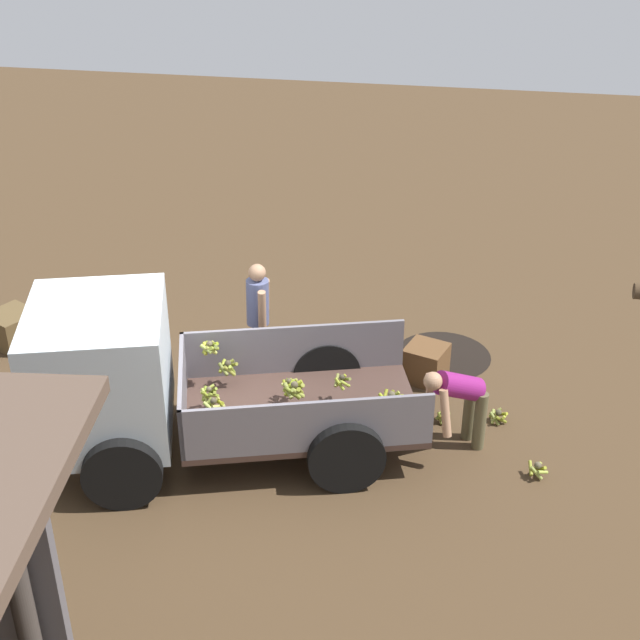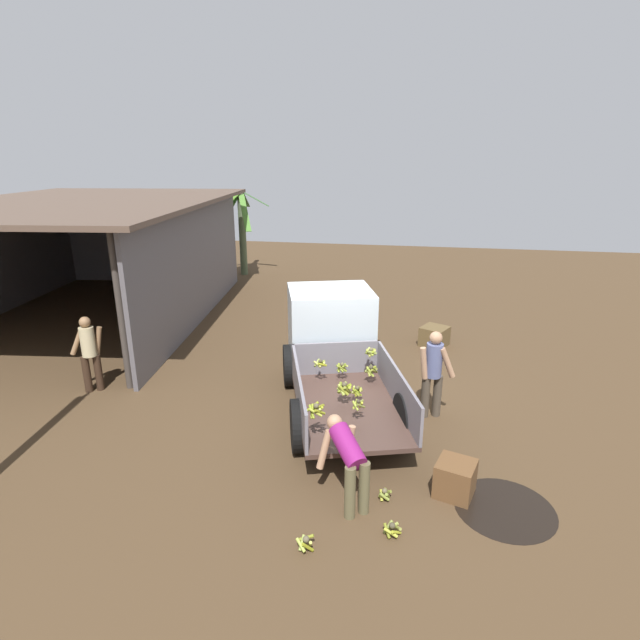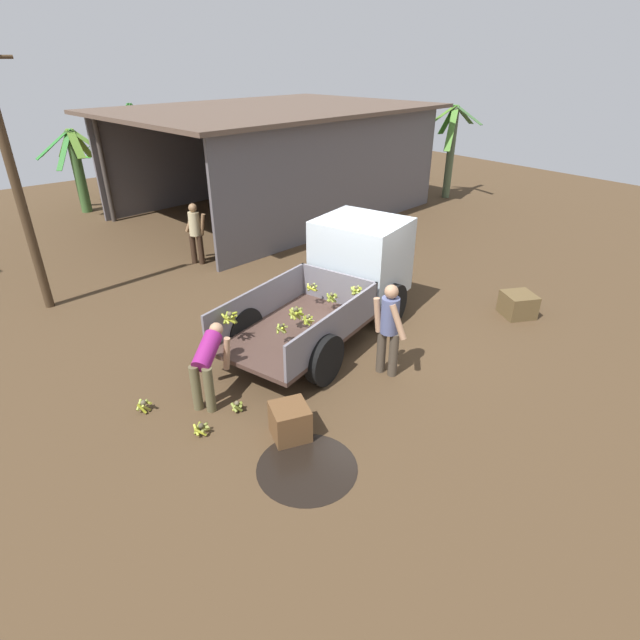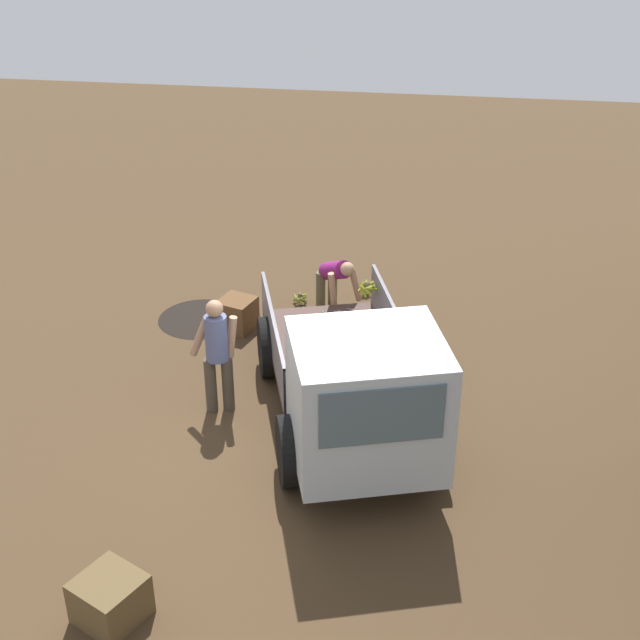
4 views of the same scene
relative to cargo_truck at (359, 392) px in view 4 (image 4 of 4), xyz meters
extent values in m
plane|color=#483421|center=(-0.11, -0.34, -1.06)|extent=(36.00, 36.00, 0.00)
cylinder|color=black|center=(-3.38, -2.97, -1.06)|extent=(1.38, 1.38, 0.01)
cube|color=#463129|center=(-1.77, -0.55, -0.58)|extent=(3.24, 2.52, 0.08)
cube|color=slate|center=(-2.03, 0.27, -0.21)|extent=(2.74, 0.89, 0.66)
cube|color=slate|center=(-1.52, -1.36, -0.21)|extent=(2.74, 0.89, 0.66)
cube|color=slate|center=(-0.44, -0.13, -0.21)|extent=(0.57, 1.70, 0.66)
cube|color=silver|center=(0.43, 0.13, 0.17)|extent=(1.96, 2.10, 1.58)
cube|color=#4C606B|center=(1.16, 0.36, 0.49)|extent=(0.44, 1.33, 0.69)
cylinder|color=black|center=(-0.06, 0.94, -0.62)|extent=(0.92, 0.47, 0.89)
cylinder|color=black|center=(0.48, -0.81, -0.62)|extent=(0.92, 0.47, 0.89)
cylinder|color=black|center=(-2.45, 0.20, -0.62)|extent=(0.92, 0.47, 0.89)
cylinder|color=black|center=(-1.91, -1.55, -0.62)|extent=(0.92, 0.47, 0.89)
sphere|color=#423B2B|center=(-0.79, -0.86, -0.20)|extent=(0.08, 0.08, 0.08)
cylinder|color=#98AE39|center=(-0.84, -0.85, -0.28)|extent=(0.06, 0.15, 0.18)
cylinder|color=olive|center=(-0.83, -0.92, -0.26)|extent=(0.18, 0.13, 0.14)
cylinder|color=olive|center=(-0.76, -0.93, -0.25)|extent=(0.19, 0.12, 0.13)
cylinder|color=olive|center=(-0.71, -0.87, -0.25)|extent=(0.06, 0.19, 0.12)
cylinder|color=olive|center=(-0.74, -0.80, -0.26)|extent=(0.17, 0.15, 0.13)
cylinder|color=olive|center=(-0.82, -0.81, -0.28)|extent=(0.16, 0.12, 0.17)
sphere|color=#413B2A|center=(-2.24, -0.77, -0.19)|extent=(0.07, 0.07, 0.07)
cylinder|color=#9DAF39|center=(-2.29, -0.73, -0.25)|extent=(0.14, 0.14, 0.14)
cylinder|color=olive|center=(-2.29, -0.82, -0.24)|extent=(0.14, 0.15, 0.12)
cylinder|color=#A3AB26|center=(-2.22, -0.82, -0.26)|extent=(0.14, 0.09, 0.16)
cylinder|color=olive|center=(-2.18, -0.78, -0.24)|extent=(0.05, 0.17, 0.13)
cylinder|color=#9BA832|center=(-2.22, -0.72, -0.25)|extent=(0.15, 0.09, 0.15)
sphere|color=brown|center=(-2.90, -0.20, 0.02)|extent=(0.09, 0.09, 0.09)
cylinder|color=#969A24|center=(-2.95, -0.26, -0.05)|extent=(0.19, 0.16, 0.15)
cylinder|color=olive|center=(-2.90, -0.27, -0.06)|extent=(0.19, 0.05, 0.19)
cylinder|color=#949D21|center=(-2.86, -0.25, -0.07)|extent=(0.16, 0.15, 0.20)
cylinder|color=olive|center=(-2.82, -0.21, -0.05)|extent=(0.07, 0.21, 0.15)
cylinder|color=olive|center=(-2.84, -0.13, -0.03)|extent=(0.19, 0.18, 0.12)
cylinder|color=olive|center=(-2.91, -0.14, -0.07)|extent=(0.17, 0.05, 0.20)
cylinder|color=olive|center=(-2.94, -0.14, -0.06)|extent=(0.18, 0.14, 0.18)
cylinder|color=#A7B037|center=(-2.99, -0.20, -0.04)|extent=(0.05, 0.22, 0.14)
sphere|color=#443D2C|center=(-0.89, 0.11, -0.11)|extent=(0.08, 0.08, 0.08)
cylinder|color=olive|center=(-0.83, 0.10, -0.18)|extent=(0.07, 0.16, 0.16)
cylinder|color=#91A144|center=(-0.87, 0.17, -0.16)|extent=(0.19, 0.11, 0.12)
cylinder|color=#A9AB4B|center=(-0.96, 0.15, -0.15)|extent=(0.14, 0.18, 0.10)
cylinder|color=#989D20|center=(-0.95, 0.06, -0.15)|extent=(0.15, 0.17, 0.11)
cylinder|color=#A8AA44|center=(-0.87, 0.05, -0.18)|extent=(0.17, 0.10, 0.16)
sphere|color=brown|center=(-1.72, -0.47, -0.16)|extent=(0.09, 0.09, 0.09)
cylinder|color=olive|center=(-1.65, -0.42, -0.22)|extent=(0.17, 0.20, 0.15)
cylinder|color=olive|center=(-1.71, -0.39, -0.23)|extent=(0.21, 0.06, 0.16)
cylinder|color=#9CA942|center=(-1.77, -0.42, -0.24)|extent=(0.17, 0.17, 0.19)
cylinder|color=olive|center=(-1.79, -0.47, -0.24)|extent=(0.05, 0.19, 0.19)
cylinder|color=olive|center=(-1.75, -0.53, -0.24)|extent=(0.19, 0.14, 0.18)
cylinder|color=#97A325|center=(-1.70, -0.55, -0.22)|extent=(0.22, 0.10, 0.15)
cylinder|color=#8CA122|center=(-1.65, -0.50, -0.23)|extent=(0.13, 0.20, 0.17)
sphere|color=brown|center=(-1.61, -0.69, -0.26)|extent=(0.07, 0.07, 0.07)
cylinder|color=olive|center=(-1.64, -0.65, -0.33)|extent=(0.13, 0.11, 0.15)
cylinder|color=olive|center=(-1.66, -0.67, -0.32)|extent=(0.08, 0.16, 0.13)
cylinder|color=#8DA226|center=(-1.65, -0.71, -0.33)|extent=(0.09, 0.14, 0.15)
cylinder|color=#A9B040|center=(-1.61, -0.76, -0.30)|extent=(0.17, 0.05, 0.10)
cylinder|color=#A6A933|center=(-1.58, -0.72, -0.33)|extent=(0.12, 0.10, 0.16)
cylinder|color=olive|center=(-1.56, -0.70, -0.33)|extent=(0.07, 0.14, 0.15)
cylinder|color=#929B21|center=(-1.56, -0.66, -0.33)|extent=(0.10, 0.14, 0.14)
cylinder|color=#A6AE4E|center=(-1.60, -0.62, -0.30)|extent=(0.17, 0.05, 0.10)
sphere|color=brown|center=(-0.71, -0.29, -0.22)|extent=(0.07, 0.07, 0.07)
cylinder|color=olive|center=(-0.78, -0.26, -0.28)|extent=(0.11, 0.18, 0.14)
cylinder|color=olive|center=(-0.78, -0.31, -0.29)|extent=(0.09, 0.17, 0.15)
cylinder|color=olive|center=(-0.73, -0.34, -0.30)|extent=(0.16, 0.09, 0.16)
cylinder|color=#9EA741|center=(-0.67, -0.35, -0.27)|extent=(0.18, 0.13, 0.12)
cylinder|color=olive|center=(-0.65, -0.29, -0.29)|extent=(0.04, 0.16, 0.16)
cylinder|color=#9DAF44|center=(-0.67, -0.25, -0.29)|extent=(0.14, 0.14, 0.16)
cylinder|color=olive|center=(-0.72, -0.23, -0.30)|extent=(0.16, 0.06, 0.16)
sphere|color=brown|center=(-0.58, -0.83, 0.07)|extent=(0.08, 0.08, 0.08)
cylinder|color=#95A546|center=(-0.55, -0.77, 0.04)|extent=(0.18, 0.10, 0.10)
cylinder|color=#A3A643|center=(-0.61, -0.79, 0.01)|extent=(0.15, 0.13, 0.15)
cylinder|color=olive|center=(-0.64, -0.81, 0.03)|extent=(0.10, 0.18, 0.12)
cylinder|color=olive|center=(-0.64, -0.86, 0.04)|extent=(0.11, 0.18, 0.10)
cylinder|color=olive|center=(-0.60, -0.90, 0.02)|extent=(0.18, 0.10, 0.12)
cylinder|color=olive|center=(-0.55, -0.88, 0.01)|extent=(0.15, 0.11, 0.16)
cylinder|color=olive|center=(-0.52, -0.85, 0.01)|extent=(0.08, 0.16, 0.15)
cylinder|color=#ACAF2C|center=(-0.52, -0.81, 0.01)|extent=(0.10, 0.17, 0.14)
cylinder|color=#473D31|center=(-0.86, -2.11, -0.65)|extent=(0.20, 0.20, 0.82)
cylinder|color=#473D31|center=(-0.93, -1.89, -0.65)|extent=(0.20, 0.20, 0.82)
cylinder|color=slate|center=(-0.90, -2.01, 0.08)|extent=(0.39, 0.39, 0.65)
sphere|color=tan|center=(-0.91, -2.01, 0.51)|extent=(0.23, 0.23, 0.23)
cylinder|color=tan|center=(-0.95, -2.24, 0.07)|extent=(0.21, 0.35, 0.60)
cylinder|color=tan|center=(-1.00, -1.83, 0.05)|extent=(0.16, 0.20, 0.61)
cylinder|color=brown|center=(-3.93, -0.86, -0.67)|extent=(0.22, 0.22, 0.78)
cylinder|color=brown|center=(-3.80, -1.03, -0.67)|extent=(0.22, 0.22, 0.78)
cylinder|color=#821B67|center=(-3.64, -0.78, -0.15)|extent=(0.72, 0.64, 0.52)
sphere|color=tan|center=(-3.34, -0.55, 0.03)|extent=(0.22, 0.22, 0.22)
cylinder|color=tan|center=(-3.52, -0.43, -0.32)|extent=(0.23, 0.26, 0.59)
cylinder|color=tan|center=(-3.31, -0.77, -0.33)|extent=(0.18, 0.19, 0.59)
sphere|color=brown|center=(-4.63, -0.40, -0.90)|extent=(0.09, 0.09, 0.09)
cylinder|color=#969B39|center=(-4.62, -0.45, -0.98)|extent=(0.15, 0.08, 0.17)
cylinder|color=olive|center=(-4.56, -0.39, -0.94)|extent=(0.06, 0.19, 0.11)
cylinder|color=#95A348|center=(-4.62, -0.34, -0.97)|extent=(0.17, 0.07, 0.16)
cylinder|color=#9DAF42|center=(-4.69, -0.35, -0.95)|extent=(0.16, 0.16, 0.12)
cylinder|color=olive|center=(-4.68, -0.43, -0.97)|extent=(0.12, 0.16, 0.16)
sphere|color=brown|center=(-3.49, -1.30, -0.92)|extent=(0.08, 0.08, 0.08)
cylinder|color=olive|center=(-3.55, -1.30, -0.97)|extent=(0.05, 0.16, 0.13)
cylinder|color=olive|center=(-3.50, -1.35, -0.98)|extent=(0.15, 0.08, 0.15)
cylinder|color=olive|center=(-3.44, -1.33, -0.97)|extent=(0.13, 0.16, 0.13)
cylinder|color=#99AA3A|center=(-3.45, -1.28, -0.98)|extent=(0.11, 0.14, 0.15)
cylinder|color=#A3A534|center=(-3.50, -1.26, -0.99)|extent=(0.14, 0.08, 0.15)
sphere|color=#463F2D|center=(-4.17, -1.44, -0.92)|extent=(0.08, 0.08, 0.08)
cylinder|color=#A8B035|center=(-4.25, -1.43, -0.96)|extent=(0.07, 0.20, 0.11)
cylinder|color=#A2A529|center=(-4.22, -1.50, -0.98)|extent=(0.17, 0.15, 0.14)
cylinder|color=olive|center=(-4.14, -1.51, -0.97)|extent=(0.18, 0.13, 0.13)
cylinder|color=#A6B04D|center=(-4.11, -1.44, -0.99)|extent=(0.04, 0.17, 0.16)
cylinder|color=olive|center=(-4.13, -1.39, -0.98)|extent=(0.16, 0.14, 0.15)
cylinder|color=olive|center=(-4.21, -1.38, -0.98)|extent=(0.18, 0.12, 0.14)
cube|color=brown|center=(-3.17, -2.29, -0.81)|extent=(0.66, 0.66, 0.52)
cube|color=brown|center=(2.89, -2.20, -0.81)|extent=(0.83, 0.83, 0.50)
camera|label=1|loc=(-3.61, 8.21, 5.64)|focal=50.00mm
camera|label=2|loc=(-9.53, -1.48, 3.63)|focal=28.00mm
camera|label=3|loc=(-6.39, -7.01, 3.89)|focal=28.00mm
camera|label=4|loc=(9.00, 0.84, 5.99)|focal=50.00mm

